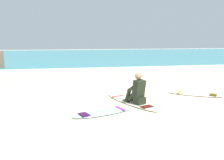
# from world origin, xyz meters

# --- Properties ---
(ground_plane) EXTENTS (80.00, 80.00, 0.00)m
(ground_plane) POSITION_xyz_m (0.00, 0.00, 0.00)
(ground_plane) COLOR beige
(sea) EXTENTS (80.00, 28.00, 0.10)m
(sea) POSITION_xyz_m (0.00, 22.10, 0.05)
(sea) COLOR teal
(sea) RESTS_ON ground
(breaking_foam) EXTENTS (80.00, 0.90, 0.11)m
(breaking_foam) POSITION_xyz_m (0.00, 8.40, 0.06)
(breaking_foam) COLOR white
(breaking_foam) RESTS_ON ground
(surfboard_main) EXTENTS (1.39, 2.60, 0.08)m
(surfboard_main) POSITION_xyz_m (0.72, -0.13, 0.04)
(surfboard_main) COLOR #EFE5C6
(surfboard_main) RESTS_ON ground
(surfer_seated) EXTENTS (0.62, 0.77, 0.95)m
(surfer_seated) POSITION_xyz_m (0.83, -0.47, 0.44)
(surfer_seated) COLOR black
(surfer_seated) RESTS_ON surfboard_main
(surfboard_spare_near) EXTENTS (1.94, 1.14, 0.08)m
(surfboard_spare_near) POSITION_xyz_m (-0.30, -1.11, 0.04)
(surfboard_spare_near) COLOR #9ED1E5
(surfboard_spare_near) RESTS_ON ground
(surfboard_spare_far) EXTENTS (1.90, 1.55, 0.08)m
(surfboard_spare_far) POSITION_xyz_m (3.31, 0.46, 0.04)
(surfboard_spare_far) COLOR white
(surfboard_spare_far) RESTS_ON ground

